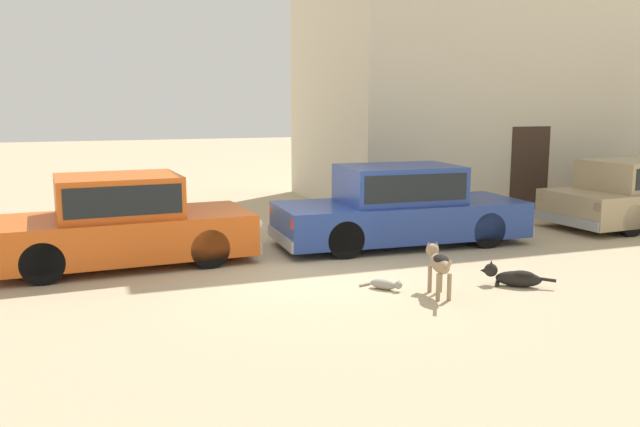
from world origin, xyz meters
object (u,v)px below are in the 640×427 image
Objects in this scene: parked_sedan_nearest at (121,221)px; stray_cat at (385,284)px; stray_dog_spotted at (439,263)px; stray_dog_tan at (514,277)px; parked_sedan_second at (400,206)px.

parked_sedan_nearest is 7.97× the size of stray_cat.
stray_dog_spotted reaches higher than stray_cat.
stray_dog_tan is at bearing -35.58° from parked_sedan_nearest.
stray_cat is at bearing 62.27° from stray_dog_spotted.
parked_sedan_second reaches higher than parked_sedan_nearest.
stray_dog_tan is 1.64× the size of stray_cat.
parked_sedan_second is 4.76× the size of stray_dog_spotted.
stray_dog_spotted reaches higher than stray_dog_tan.
parked_sedan_nearest reaches higher than stray_cat.
stray_cat is (3.46, -2.87, -0.66)m from parked_sedan_nearest.
stray_dog_spotted is at bearing 10.57° from stray_cat.
stray_dog_tan reaches higher than stray_cat.
stray_dog_tan is (0.24, -3.21, -0.59)m from parked_sedan_second.
parked_sedan_second is 3.40m from stray_dog_spotted.
parked_sedan_nearest is 4.54m from stray_cat.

